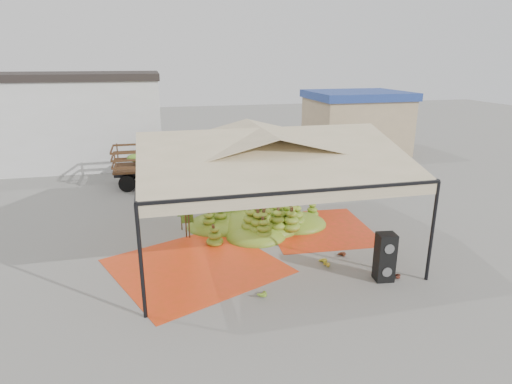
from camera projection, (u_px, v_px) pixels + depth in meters
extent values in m
plane|color=slate|center=(261.00, 239.00, 15.35)|extent=(90.00, 90.00, 0.00)
cylinder|color=black|center=(141.00, 263.00, 10.29)|extent=(0.10, 0.10, 3.00)
cylinder|color=black|center=(432.00, 232.00, 12.10)|extent=(0.10, 0.10, 3.00)
cylinder|color=black|center=(143.00, 177.00, 17.70)|extent=(0.10, 0.10, 3.00)
cylinder|color=black|center=(324.00, 166.00, 19.52)|extent=(0.10, 0.10, 3.00)
pyramid|color=#CDB791|center=(261.00, 143.00, 14.30)|extent=(8.00, 8.00, 1.00)
cube|color=black|center=(261.00, 157.00, 14.45)|extent=(8.00, 8.00, 0.08)
cube|color=#CDB791|center=(261.00, 163.00, 14.51)|extent=(8.00, 8.00, 0.36)
cube|color=silver|center=(39.00, 124.00, 25.31)|extent=(14.00, 6.00, 5.00)
cube|color=black|center=(32.00, 76.00, 24.50)|extent=(14.30, 6.30, 0.40)
cube|color=tan|center=(355.00, 126.00, 29.13)|extent=(6.00, 5.00, 3.60)
cube|color=navy|center=(358.00, 95.00, 28.51)|extent=(6.30, 5.30, 0.50)
cube|color=red|center=(196.00, 266.00, 13.36)|extent=(6.03, 5.91, 0.01)
cube|color=red|center=(319.00, 229.00, 16.27)|extent=(3.99, 4.16, 0.01)
ellipsoid|color=#486F17|center=(260.00, 211.00, 16.38)|extent=(6.74, 6.11, 1.20)
ellipsoid|color=gold|center=(321.00, 261.00, 13.47)|extent=(0.53, 0.45, 0.23)
ellipsoid|color=gold|center=(325.00, 264.00, 13.26)|extent=(0.44, 0.37, 0.19)
ellipsoid|color=maroon|center=(395.00, 275.00, 12.61)|extent=(0.51, 0.47, 0.19)
ellipsoid|color=#602F16|center=(340.00, 254.00, 13.94)|extent=(0.51, 0.44, 0.21)
ellipsoid|color=#59801A|center=(260.00, 292.00, 11.67)|extent=(0.63, 0.63, 0.22)
ellipsoid|color=#387919|center=(191.00, 183.00, 12.88)|extent=(0.24, 0.24, 0.20)
ellipsoid|color=#387919|center=(239.00, 180.00, 13.22)|extent=(0.24, 0.24, 0.20)
ellipsoid|color=#387919|center=(286.00, 177.00, 13.56)|extent=(0.24, 0.24, 0.20)
ellipsoid|color=#387919|center=(330.00, 174.00, 13.90)|extent=(0.24, 0.24, 0.20)
cube|color=black|center=(384.00, 268.00, 12.44)|extent=(0.57, 0.51, 0.72)
cube|color=black|center=(386.00, 246.00, 12.22)|extent=(0.57, 0.51, 0.72)
imported|color=gray|center=(278.00, 186.00, 18.83)|extent=(0.64, 0.47, 1.61)
cube|color=#4C3219|center=(160.00, 166.00, 21.75)|extent=(4.51, 2.10, 0.11)
cube|color=white|center=(217.00, 161.00, 22.42)|extent=(1.63, 1.99, 2.07)
cylinder|color=black|center=(127.00, 183.00, 20.70)|extent=(0.81, 0.28, 0.81)
cylinder|color=black|center=(128.00, 174.00, 22.37)|extent=(0.81, 0.28, 0.81)
cylinder|color=black|center=(187.00, 180.00, 21.37)|extent=(0.81, 0.28, 0.81)
cylinder|color=black|center=(184.00, 171.00, 23.04)|extent=(0.81, 0.28, 0.81)
cylinder|color=black|center=(217.00, 178.00, 21.73)|extent=(0.81, 0.28, 0.81)
cylinder|color=black|center=(212.00, 169.00, 23.39)|extent=(0.81, 0.28, 0.81)
ellipsoid|color=#3A841B|center=(159.00, 158.00, 21.62)|extent=(3.61, 1.64, 0.63)
cube|color=#C8DA18|center=(168.00, 150.00, 21.61)|extent=(1.81, 1.80, 0.22)
cube|color=#50381A|center=(301.00, 157.00, 23.21)|extent=(5.18, 2.69, 0.12)
cube|color=silver|center=(355.00, 152.00, 24.17)|extent=(1.97, 2.34, 2.31)
cylinder|color=black|center=(276.00, 175.00, 21.94)|extent=(0.92, 0.37, 0.90)
cylinder|color=black|center=(264.00, 166.00, 23.76)|extent=(0.92, 0.37, 0.90)
cylinder|color=black|center=(332.00, 171.00, 22.90)|extent=(0.92, 0.37, 0.90)
cylinder|color=black|center=(316.00, 162.00, 24.72)|extent=(0.92, 0.37, 0.90)
cylinder|color=black|center=(360.00, 168.00, 23.41)|extent=(0.92, 0.37, 0.90)
cylinder|color=black|center=(342.00, 160.00, 25.23)|extent=(0.92, 0.37, 0.90)
ellipsoid|color=#567E1A|center=(301.00, 148.00, 23.06)|extent=(4.14, 2.11, 0.70)
cube|color=gold|center=(310.00, 140.00, 23.09)|extent=(2.16, 2.15, 0.25)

